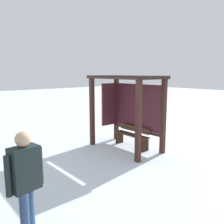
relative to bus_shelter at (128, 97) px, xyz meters
name	(u,v)px	position (x,y,z in m)	size (l,w,h in m)	color
ground_plane	(125,148)	(0.10, -0.20, -1.81)	(60.00, 60.00, 0.00)	white
bus_shelter	(128,97)	(0.00, 0.00, 0.00)	(2.53, 1.44, 2.55)	#3F221C
bench_left_inside	(132,137)	(0.10, 0.12, -1.44)	(1.46, 0.34, 0.74)	#4F3323
person_walking	(25,178)	(2.40, -4.57, -0.75)	(0.36, 0.63, 1.79)	#202C2D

